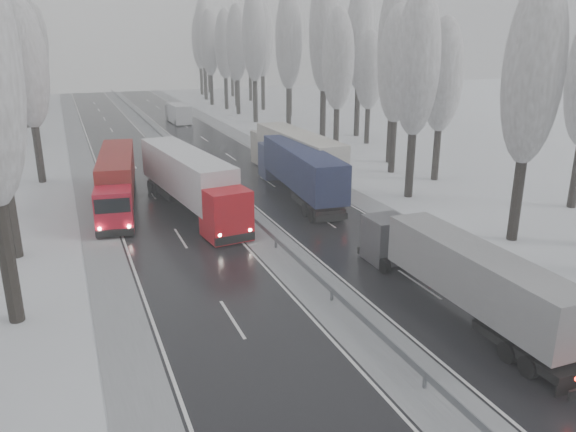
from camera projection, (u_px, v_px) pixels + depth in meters
carriageway_right at (292, 199)px, 46.24m from camera, size 7.50×200.00×0.03m
carriageway_left at (164, 213)px, 42.51m from camera, size 7.50×200.00×0.03m
median_slush at (231, 205)px, 44.37m from camera, size 3.00×200.00×0.04m
shoulder_right at (346, 193)px, 48.00m from camera, size 2.40×200.00×0.04m
shoulder_left at (96, 221)px, 40.74m from camera, size 2.40×200.00×0.04m
median_guardrail at (231, 199)px, 44.18m from camera, size 0.12×200.00×0.76m
tree_16 at (533, 73)px, 33.80m from camera, size 3.60×3.60×16.53m
tree_18 at (417, 64)px, 43.63m from camera, size 3.60×3.60×16.58m
tree_19 at (443, 76)px, 49.51m from camera, size 3.60×3.60×14.57m
tree_20 at (397, 66)px, 52.18m from camera, size 3.60×3.60×15.71m
tree_21 at (395, 44)px, 55.93m from camera, size 3.60×3.60×18.62m
tree_22 at (338, 60)px, 61.05m from camera, size 3.60×3.60×15.86m
tree_23 at (369, 71)px, 67.27m from camera, size 3.60×3.60×13.55m
tree_24 at (324, 32)px, 65.24m from camera, size 3.60×3.60×20.49m
tree_25 at (360, 38)px, 71.43m from camera, size 3.60×3.60×19.44m
tree_26 at (289, 41)px, 74.50m from camera, size 3.60×3.60×18.78m
tree_27 at (324, 46)px, 80.80m from camera, size 3.60×3.60×17.62m
tree_28 at (254, 37)px, 83.33m from camera, size 3.60×3.60×19.62m
tree_29 at (290, 43)px, 89.78m from camera, size 3.60×3.60×18.11m
tree_30 at (237, 44)px, 92.36m from camera, size 3.60×3.60×17.86m
tree_31 at (262, 40)px, 97.85m from camera, size 3.60×3.60×18.58m
tree_32 at (225, 45)px, 99.11m from camera, size 3.60×3.60×17.33m
tree_33 at (235, 55)px, 104.35m from camera, size 3.60×3.60×14.33m
tree_34 at (210, 43)px, 105.00m from camera, size 3.60×3.60×17.63m
tree_35 at (250, 41)px, 111.69m from camera, size 3.60×3.60×18.25m
tree_36 at (203, 34)px, 113.65m from camera, size 3.60×3.60×20.23m
tree_37 at (231, 46)px, 120.42m from camera, size 3.60×3.60×16.37m
tree_38 at (200, 41)px, 124.02m from camera, size 3.60×3.60×17.97m
tree_39 at (208, 46)px, 128.90m from camera, size 3.60×3.60×16.19m
tree_62 at (27, 66)px, 48.35m from camera, size 3.60×3.60×16.04m
tree_68 at (11, 53)px, 69.69m from camera, size 3.60×3.60×16.65m
tree_70 at (17, 49)px, 78.59m from camera, size 3.60×3.60×17.09m
tree_72 at (3, 56)px, 86.30m from camera, size 3.60×3.60×15.11m
tree_74 at (30, 36)px, 96.31m from camera, size 3.60×3.60×19.68m
tree_76 at (38, 40)px, 105.18m from camera, size 3.60×3.60×18.55m
tree_77 at (9, 55)px, 107.54m from camera, size 3.60×3.60×14.32m
tree_78 at (19, 36)px, 109.55m from camera, size 3.60×3.60×19.55m
tree_79 at (6, 45)px, 112.58m from camera, size 3.60×3.60×17.07m
truck_grey_tarp at (460, 271)px, 26.83m from camera, size 2.31×14.14×3.62m
truck_blue_box at (298, 168)px, 46.02m from camera, size 3.96×16.88×4.30m
truck_cream_box at (294, 151)px, 51.86m from camera, size 3.09×17.53×4.48m
box_truck_distant at (178, 113)px, 85.66m from camera, size 2.68×7.85×2.90m
truck_red_white at (191, 179)px, 41.82m from camera, size 4.83×17.72×4.51m
truck_red_red at (117, 177)px, 43.78m from camera, size 4.52×15.73×4.00m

